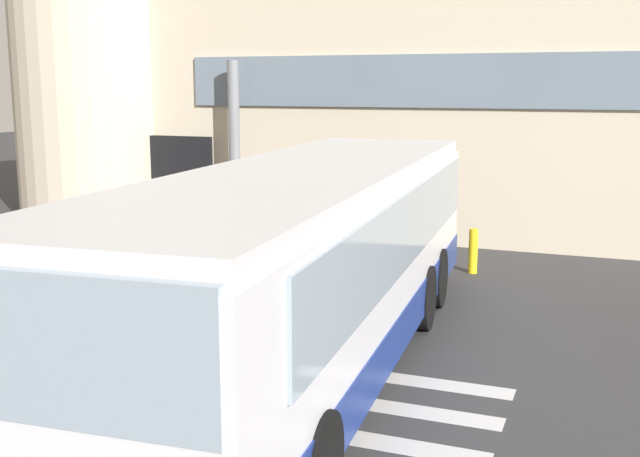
{
  "coord_description": "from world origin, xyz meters",
  "views": [
    {
      "loc": [
        5.17,
        -11.49,
        3.73
      ],
      "look_at": [
        0.9,
        -0.43,
        1.5
      ],
      "focal_mm": 43.17,
      "sensor_mm": 36.0,
      "label": 1
    }
  ],
  "objects_px": {
    "passenger_by_doorway": "(276,208)",
    "safety_bollard_yellow": "(473,251)",
    "bus_main_foreground": "(307,271)",
    "entry_support_column": "(234,150)",
    "passenger_near_column": "(262,200)"
  },
  "relations": [
    {
      "from": "passenger_by_doorway",
      "to": "safety_bollard_yellow",
      "type": "bearing_deg",
      "value": -9.75
    },
    {
      "from": "bus_main_foreground",
      "to": "entry_support_column",
      "type": "bearing_deg",
      "value": 123.05
    },
    {
      "from": "entry_support_column",
      "to": "passenger_near_column",
      "type": "bearing_deg",
      "value": -14.11
    },
    {
      "from": "passenger_near_column",
      "to": "bus_main_foreground",
      "type": "bearing_deg",
      "value": -60.71
    },
    {
      "from": "passenger_by_doorway",
      "to": "safety_bollard_yellow",
      "type": "xyz_separation_m",
      "value": [
        4.69,
        -0.81,
        -0.48
      ]
    },
    {
      "from": "bus_main_foreground",
      "to": "passenger_by_doorway",
      "type": "distance_m",
      "value": 7.75
    },
    {
      "from": "bus_main_foreground",
      "to": "passenger_near_column",
      "type": "relative_size",
      "value": 6.69
    },
    {
      "from": "bus_main_foreground",
      "to": "safety_bollard_yellow",
      "type": "height_order",
      "value": "bus_main_foreground"
    },
    {
      "from": "passenger_near_column",
      "to": "passenger_by_doorway",
      "type": "xyz_separation_m",
      "value": [
        0.72,
        -0.79,
        -0.03
      ]
    },
    {
      "from": "entry_support_column",
      "to": "safety_bollard_yellow",
      "type": "height_order",
      "value": "entry_support_column"
    },
    {
      "from": "entry_support_column",
      "to": "passenger_by_doorway",
      "type": "bearing_deg",
      "value": -32.76
    },
    {
      "from": "bus_main_foreground",
      "to": "passenger_by_doorway",
      "type": "bearing_deg",
      "value": 117.46
    },
    {
      "from": "passenger_near_column",
      "to": "safety_bollard_yellow",
      "type": "xyz_separation_m",
      "value": [
        5.41,
        -1.59,
        -0.51
      ]
    },
    {
      "from": "passenger_near_column",
      "to": "safety_bollard_yellow",
      "type": "height_order",
      "value": "passenger_near_column"
    },
    {
      "from": "entry_support_column",
      "to": "passenger_by_doorway",
      "type": "relative_size",
      "value": 2.57
    }
  ]
}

